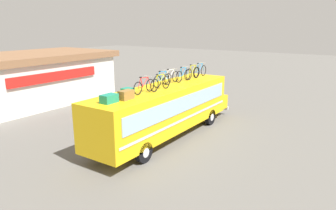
{
  "coord_description": "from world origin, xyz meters",
  "views": [
    {
      "loc": [
        -13.57,
        -9.43,
        6.19
      ],
      "look_at": [
        0.38,
        0.0,
        1.82
      ],
      "focal_mm": 32.92,
      "sensor_mm": 36.0,
      "label": 1
    }
  ],
  "objects": [
    {
      "name": "luggage_bag_1",
      "position": [
        -4.25,
        -0.04,
        3.11
      ],
      "size": [
        0.74,
        0.48,
        0.37
      ],
      "primitive_type": "cube",
      "color": "#1E7F66",
      "rests_on": "bus"
    },
    {
      "name": "rooftop_bicycle_2",
      "position": [
        -0.82,
        -0.33,
        3.29
      ],
      "size": [
        1.71,
        0.44,
        0.89
      ],
      "color": "black",
      "rests_on": "bus"
    },
    {
      "name": "rooftop_bicycle_3",
      "position": [
        0.09,
        0.16,
        3.3
      ],
      "size": [
        1.7,
        0.44,
        0.9
      ],
      "color": "black",
      "rests_on": "bus"
    },
    {
      "name": "luggage_bag_3",
      "position": [
        -2.57,
        0.37,
        3.08
      ],
      "size": [
        0.48,
        0.5,
        0.32
      ],
      "primitive_type": "cube",
      "color": "#1E7F66",
      "rests_on": "bus"
    },
    {
      "name": "rooftop_bicycle_5",
      "position": [
        2.05,
        0.03,
        3.3
      ],
      "size": [
        1.65,
        0.44,
        0.91
      ],
      "color": "black",
      "rests_on": "bus"
    },
    {
      "name": "ground_plane",
      "position": [
        0.0,
        0.0,
        0.0
      ],
      "size": [
        120.0,
        120.0,
        0.0
      ],
      "primitive_type": "plane",
      "color": "#605E59"
    },
    {
      "name": "bus",
      "position": [
        0.18,
        -0.0,
        1.7
      ],
      "size": [
        11.58,
        2.55,
        2.92
      ],
      "color": "yellow",
      "rests_on": "ground"
    },
    {
      "name": "rooftop_bicycle_6",
      "position": [
        3.14,
        -0.01,
        3.31
      ],
      "size": [
        1.71,
        0.44,
        0.94
      ],
      "color": "black",
      "rests_on": "bus"
    },
    {
      "name": "luggage_bag_2",
      "position": [
        -3.37,
        -0.25,
        3.13
      ],
      "size": [
        0.72,
        0.4,
        0.42
      ],
      "primitive_type": "cube",
      "color": "olive",
      "rests_on": "bus"
    },
    {
      "name": "roadside_building",
      "position": [
        0.57,
        13.8,
        2.03
      ],
      "size": [
        13.55,
        7.53,
        3.99
      ],
      "color": "silver",
      "rests_on": "ground"
    },
    {
      "name": "rooftop_bicycle_7",
      "position": [
        4.13,
        0.03,
        3.31
      ],
      "size": [
        1.74,
        0.44,
        0.93
      ],
      "color": "black",
      "rests_on": "bus"
    },
    {
      "name": "rooftop_bicycle_1",
      "position": [
        -1.86,
        -0.09,
        3.28
      ],
      "size": [
        1.61,
        0.44,
        0.86
      ],
      "color": "black",
      "rests_on": "bus"
    },
    {
      "name": "rooftop_bicycle_4",
      "position": [
        1.12,
        0.32,
        3.28
      ],
      "size": [
        1.66,
        0.44,
        0.87
      ],
      "color": "black",
      "rests_on": "bus"
    }
  ]
}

